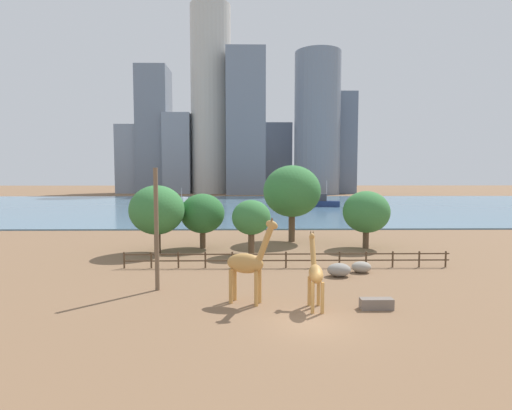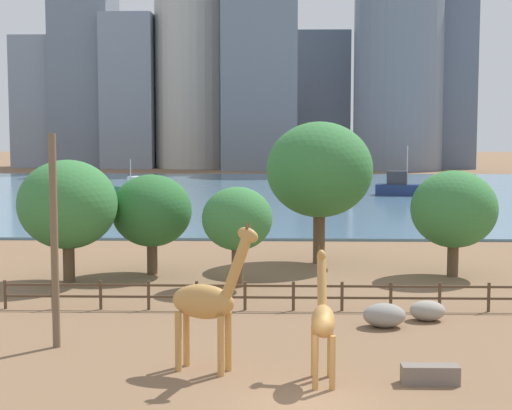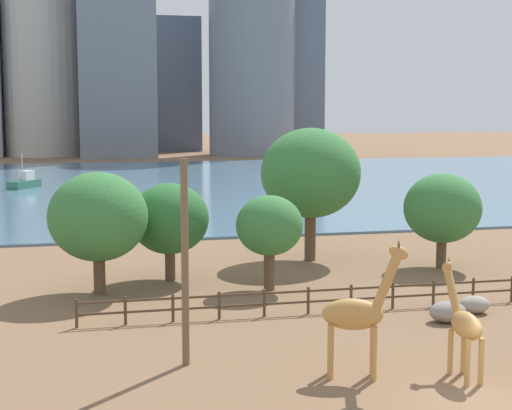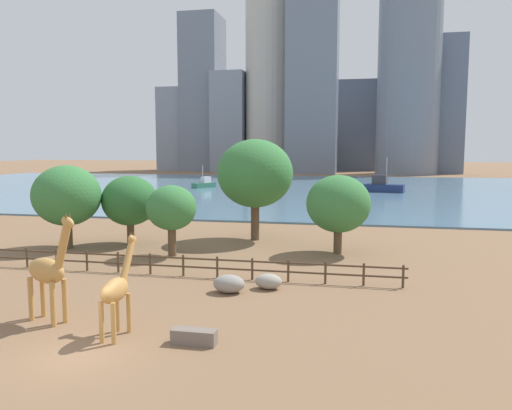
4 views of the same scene
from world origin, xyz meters
The scene contains 23 objects.
ground_plane centered at (0.00, 80.00, 0.00)m, with size 400.00×400.00×0.00m, color brown.
harbor_water centered at (0.00, 77.00, 0.10)m, with size 180.00×86.00×0.20m, color slate.
giraffe_tall centered at (0.61, 2.18, 1.99)m, with size 0.78×2.99×4.15m.
giraffe_companion centered at (-3.12, 3.10, 2.35)m, with size 3.13×1.62×5.06m.
utility_pole centered at (-8.96, 5.88, 3.93)m, with size 0.28×0.28×7.86m, color brown.
boulder_near_fence centered at (3.51, 9.15, 0.49)m, with size 1.73×1.30×0.97m, color gray.
boulder_by_pole centered at (5.47, 10.29, 0.42)m, with size 1.49×1.13×0.85m, color gray.
feeding_trough centered at (3.98, 1.99, 0.30)m, with size 1.80×0.60×0.60m, color #72665B.
enclosure_fence centered at (-0.05, 12.00, 0.76)m, with size 26.12×0.14×1.30m.
tree_left_large centered at (8.80, 20.54, 3.68)m, with size 4.69×4.69×5.81m.
tree_center_broad centered at (-11.79, 18.26, 4.10)m, with size 5.18×5.18×6.45m.
tree_right_tall centered at (1.69, 24.69, 5.62)m, with size 6.36×6.36×8.51m.
tree_left_small centered at (-2.86, 17.24, 3.47)m, with size 3.59×3.59×5.13m.
tree_right_small centered at (-7.78, 20.76, 3.53)m, with size 4.45×4.45×5.55m.
boat_ferry centered at (-18.90, 75.31, 0.91)m, with size 3.96×4.89×4.24m.
boat_sailboat centered at (14.33, 72.44, 1.20)m, with size 7.04×3.82×6.01m.
skyline_tower_needle centered at (6.91, 159.84, 15.25)m, with size 17.72×8.65×30.51m, color slate.
skyline_block_central centered at (-53.90, 150.54, 14.20)m, with size 8.87×10.24×28.40m, color gray.
skyline_tower_glass centered at (-32.46, 145.07, 16.27)m, with size 11.01×8.02×32.55m, color gray.
skyline_block_left centered at (34.53, 148.05, 20.56)m, with size 11.94×13.68×41.11m, color slate.
skyline_tower_short centered at (-43.10, 151.21, 26.11)m, with size 12.70×14.90×52.22m, color slate.
skyline_block_wide centered at (23.80, 139.32, 27.65)m, with size 18.00×18.00×55.30m, color slate.
skyline_tower_far centered at (-4.35, 139.43, 27.90)m, with size 15.02×15.08×55.81m, color slate.
Camera 2 is at (-0.87, -22.17, 7.93)m, focal length 55.00 mm.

